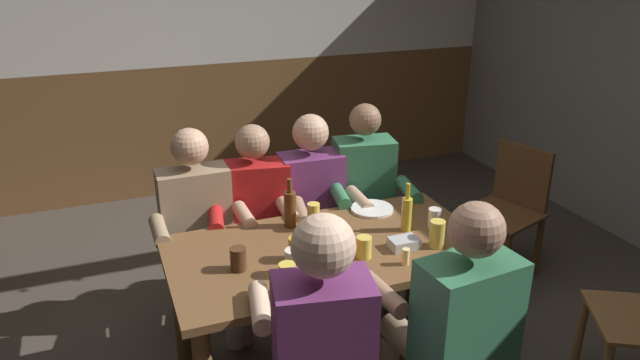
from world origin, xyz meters
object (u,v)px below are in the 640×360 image
at_px(pint_glass_2, 288,280).
at_px(pint_glass_8, 238,259).
at_px(person_1, 257,217).
at_px(bottle_2, 290,208).
at_px(dining_table, 328,267).
at_px(pint_glass_6, 335,258).
at_px(pint_glass_4, 294,262).
at_px(person_5, 454,316).
at_px(bottle_1, 407,213).
at_px(bottle_0, 333,244).
at_px(pint_glass_0, 437,234).
at_px(table_candle, 406,257).
at_px(pint_glass_3, 434,218).
at_px(person_4, 320,344).
at_px(plate_0, 372,209).
at_px(pint_glass_7, 297,249).
at_px(person_0, 199,224).
at_px(person_3, 366,195).
at_px(condiment_caddy, 404,243).
at_px(person_2, 315,205).
at_px(chair_empty_near_right, 509,207).
at_px(pint_glass_5, 313,217).
at_px(pint_glass_1, 364,247).

height_order(pint_glass_2, pint_glass_8, pint_glass_2).
bearing_deg(person_1, bottle_2, 115.13).
bearing_deg(dining_table, pint_glass_6, -104.89).
xyz_separation_m(dining_table, pint_glass_2, (-0.32, -0.33, 0.19)).
bearing_deg(pint_glass_2, pint_glass_4, 62.33).
distance_m(person_5, bottle_1, 0.70).
relative_size(bottle_0, pint_glass_0, 1.61).
height_order(table_candle, pint_glass_3, pint_glass_3).
height_order(person_1, bottle_1, person_1).
distance_m(person_4, bottle_1, 1.01).
height_order(bottle_1, pint_glass_6, bottle_1).
xyz_separation_m(person_1, person_5, (0.50, -1.28, 0.03)).
bearing_deg(plate_0, pint_glass_2, -137.90).
xyz_separation_m(person_5, bottle_0, (-0.33, 0.53, 0.14)).
relative_size(dining_table, pint_glass_7, 13.55).
height_order(person_1, pint_glass_8, person_1).
xyz_separation_m(person_0, person_3, (1.04, 0.01, 0.01)).
relative_size(bottle_0, pint_glass_4, 1.74).
distance_m(person_5, pint_glass_2, 0.71).
relative_size(pint_glass_0, pint_glass_6, 0.97).
height_order(person_1, pint_glass_7, person_1).
distance_m(table_candle, pint_glass_3, 0.43).
bearing_deg(pint_glass_4, plate_0, 38.04).
relative_size(person_3, bottle_0, 5.60).
bearing_deg(person_5, plate_0, 79.77).
bearing_deg(bottle_1, condiment_caddy, -121.96).
bearing_deg(bottle_0, person_2, 75.49).
bearing_deg(pint_glass_2, person_3, 49.49).
relative_size(chair_empty_near_right, pint_glass_6, 6.26).
bearing_deg(pint_glass_3, pint_glass_7, -175.62).
bearing_deg(pint_glass_7, person_2, 63.11).
xyz_separation_m(pint_glass_0, pint_glass_5, (-0.50, 0.39, 0.00)).
height_order(chair_empty_near_right, pint_glass_5, chair_empty_near_right).
distance_m(pint_glass_3, pint_glass_5, 0.63).
xyz_separation_m(dining_table, pint_glass_3, (0.59, -0.00, 0.17)).
xyz_separation_m(person_3, pint_glass_7, (-0.70, -0.71, 0.12)).
distance_m(dining_table, pint_glass_4, 0.35).
relative_size(chair_empty_near_right, pint_glass_7, 7.66).
bearing_deg(pint_glass_2, pint_glass_3, 19.68).
bearing_deg(pint_glass_0, pint_glass_4, 180.00).
xyz_separation_m(pint_glass_1, pint_glass_4, (-0.36, -0.03, 0.01)).
xyz_separation_m(pint_glass_1, pint_glass_8, (-0.58, 0.10, 0.00)).
relative_size(person_3, pint_glass_5, 8.45).
xyz_separation_m(person_4, pint_glass_5, (0.29, 0.85, 0.10)).
bearing_deg(person_3, bottle_1, 93.49).
distance_m(condiment_caddy, pint_glass_4, 0.58).
bearing_deg(person_0, pint_glass_4, 108.66).
bearing_deg(dining_table, person_2, 74.97).
bearing_deg(chair_empty_near_right, pint_glass_8, 87.14).
xyz_separation_m(person_1, pint_glass_7, (0.01, -0.70, 0.15)).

